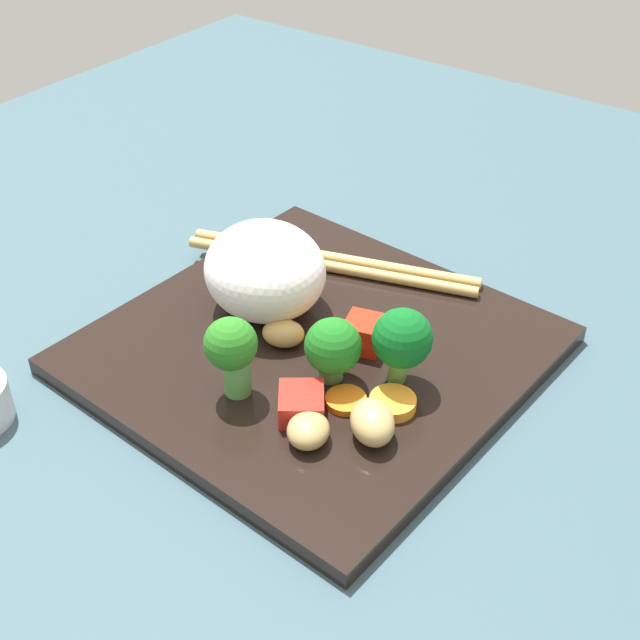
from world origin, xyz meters
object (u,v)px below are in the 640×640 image
(square_plate, at_px, (314,350))
(carrot_slice_2, at_px, (346,400))
(rice_mound, at_px, (265,270))
(broccoli_floret_1, at_px, (333,348))
(chopstick_pair, at_px, (331,262))

(square_plate, xyz_separation_m, carrot_slice_2, (0.05, -0.04, 0.01))
(rice_mound, distance_m, broccoli_floret_1, 0.09)
(rice_mound, xyz_separation_m, chopstick_pair, (0.01, 0.07, -0.03))
(broccoli_floret_1, relative_size, chopstick_pair, 0.21)
(rice_mound, bearing_deg, carrot_slice_2, -25.33)
(broccoli_floret_1, bearing_deg, rice_mound, 156.67)
(square_plate, relative_size, chopstick_pair, 1.21)
(carrot_slice_2, xyz_separation_m, chopstick_pair, (-0.10, 0.12, 0.00))
(carrot_slice_2, height_order, chopstick_pair, chopstick_pair)
(square_plate, distance_m, carrot_slice_2, 0.07)
(rice_mound, relative_size, broccoli_floret_1, 1.96)
(square_plate, height_order, rice_mound, rice_mound)
(chopstick_pair, bearing_deg, carrot_slice_2, 110.95)
(square_plate, bearing_deg, carrot_slice_2, -35.18)
(rice_mound, relative_size, carrot_slice_2, 3.55)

